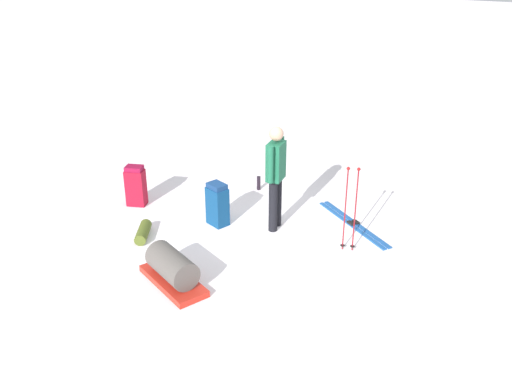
{
  "coord_description": "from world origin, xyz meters",
  "views": [
    {
      "loc": [
        -3.54,
        6.88,
        4.25
      ],
      "look_at": [
        0.0,
        0.0,
        0.7
      ],
      "focal_mm": 38.78,
      "sensor_mm": 36.0,
      "label": 1
    }
  ],
  "objects_px": {
    "ski_poles_planted_near": "(351,205)",
    "sleeping_mat_rolled": "(143,232)",
    "skier_standing": "(276,173)",
    "ski_pair_near": "(353,224)",
    "backpack_bright": "(136,186)",
    "thermos_bottle": "(259,183)",
    "backpack_large_dark": "(217,204)",
    "gear_sled": "(172,269)"
  },
  "relations": [
    {
      "from": "backpack_large_dark",
      "to": "thermos_bottle",
      "type": "distance_m",
      "value": 1.54
    },
    {
      "from": "ski_pair_near",
      "to": "backpack_bright",
      "type": "height_order",
      "value": "backpack_bright"
    },
    {
      "from": "skier_standing",
      "to": "ski_pair_near",
      "type": "bearing_deg",
      "value": -148.14
    },
    {
      "from": "ski_pair_near",
      "to": "ski_poles_planted_near",
      "type": "height_order",
      "value": "ski_poles_planted_near"
    },
    {
      "from": "backpack_large_dark",
      "to": "skier_standing",
      "type": "bearing_deg",
      "value": -160.3
    },
    {
      "from": "backpack_bright",
      "to": "gear_sled",
      "type": "xyz_separation_m",
      "value": [
        -1.98,
        1.74,
        -0.13
      ]
    },
    {
      "from": "backpack_bright",
      "to": "ski_poles_planted_near",
      "type": "bearing_deg",
      "value": -176.85
    },
    {
      "from": "ski_poles_planted_near",
      "to": "thermos_bottle",
      "type": "distance_m",
      "value": 2.62
    },
    {
      "from": "backpack_bright",
      "to": "sleeping_mat_rolled",
      "type": "xyz_separation_m",
      "value": [
        -0.83,
        0.9,
        -0.26
      ]
    },
    {
      "from": "backpack_large_dark",
      "to": "thermos_bottle",
      "type": "relative_size",
      "value": 2.77
    },
    {
      "from": "ski_poles_planted_near",
      "to": "sleeping_mat_rolled",
      "type": "relative_size",
      "value": 2.42
    },
    {
      "from": "backpack_bright",
      "to": "gear_sled",
      "type": "distance_m",
      "value": 2.64
    },
    {
      "from": "sleeping_mat_rolled",
      "to": "thermos_bottle",
      "type": "xyz_separation_m",
      "value": [
        -0.78,
        -2.44,
        0.04
      ]
    },
    {
      "from": "skier_standing",
      "to": "thermos_bottle",
      "type": "xyz_separation_m",
      "value": [
        0.91,
        -1.2,
        -0.82
      ]
    },
    {
      "from": "skier_standing",
      "to": "backpack_large_dark",
      "type": "xyz_separation_m",
      "value": [
        0.88,
        0.32,
        -0.6
      ]
    },
    {
      "from": "backpack_large_dark",
      "to": "ski_poles_planted_near",
      "type": "distance_m",
      "value": 2.19
    },
    {
      "from": "ski_poles_planted_near",
      "to": "thermos_bottle",
      "type": "relative_size",
      "value": 5.13
    },
    {
      "from": "skier_standing",
      "to": "ski_pair_near",
      "type": "relative_size",
      "value": 1.11
    },
    {
      "from": "sleeping_mat_rolled",
      "to": "thermos_bottle",
      "type": "height_order",
      "value": "thermos_bottle"
    },
    {
      "from": "gear_sled",
      "to": "sleeping_mat_rolled",
      "type": "height_order",
      "value": "gear_sled"
    },
    {
      "from": "backpack_bright",
      "to": "sleeping_mat_rolled",
      "type": "distance_m",
      "value": 1.25
    },
    {
      "from": "skier_standing",
      "to": "backpack_large_dark",
      "type": "height_order",
      "value": "skier_standing"
    },
    {
      "from": "thermos_bottle",
      "to": "ski_pair_near",
      "type": "bearing_deg",
      "value": 165.3
    },
    {
      "from": "backpack_bright",
      "to": "ski_poles_planted_near",
      "type": "xyz_separation_m",
      "value": [
        -3.78,
        -0.21,
        0.38
      ]
    },
    {
      "from": "ski_pair_near",
      "to": "ski_poles_planted_near",
      "type": "relative_size",
      "value": 1.15
    },
    {
      "from": "ski_pair_near",
      "to": "ski_poles_planted_near",
      "type": "xyz_separation_m",
      "value": [
        -0.17,
        0.81,
        0.73
      ]
    },
    {
      "from": "thermos_bottle",
      "to": "backpack_large_dark",
      "type": "bearing_deg",
      "value": 91.04
    },
    {
      "from": "sleeping_mat_rolled",
      "to": "thermos_bottle",
      "type": "relative_size",
      "value": 2.12
    },
    {
      "from": "backpack_bright",
      "to": "thermos_bottle",
      "type": "bearing_deg",
      "value": -136.21
    },
    {
      "from": "backpack_large_dark",
      "to": "sleeping_mat_rolled",
      "type": "distance_m",
      "value": 1.25
    },
    {
      "from": "ski_poles_planted_near",
      "to": "ski_pair_near",
      "type": "bearing_deg",
      "value": -77.89
    },
    {
      "from": "ski_poles_planted_near",
      "to": "sleeping_mat_rolled",
      "type": "height_order",
      "value": "ski_poles_planted_near"
    },
    {
      "from": "backpack_large_dark",
      "to": "ski_poles_planted_near",
      "type": "xyz_separation_m",
      "value": [
        -2.15,
        -0.19,
        0.39
      ]
    },
    {
      "from": "skier_standing",
      "to": "ski_poles_planted_near",
      "type": "distance_m",
      "value": 1.29
    },
    {
      "from": "backpack_bright",
      "to": "thermos_bottle",
      "type": "xyz_separation_m",
      "value": [
        -1.61,
        -1.54,
        -0.22
      ]
    },
    {
      "from": "ski_pair_near",
      "to": "ski_poles_planted_near",
      "type": "bearing_deg",
      "value": 102.11
    },
    {
      "from": "sleeping_mat_rolled",
      "to": "backpack_bright",
      "type": "bearing_deg",
      "value": -47.35
    },
    {
      "from": "backpack_large_dark",
      "to": "sleeping_mat_rolled",
      "type": "height_order",
      "value": "backpack_large_dark"
    },
    {
      "from": "ski_pair_near",
      "to": "skier_standing",
      "type": "bearing_deg",
      "value": 31.86
    },
    {
      "from": "backpack_large_dark",
      "to": "gear_sled",
      "type": "height_order",
      "value": "backpack_large_dark"
    },
    {
      "from": "ski_pair_near",
      "to": "gear_sled",
      "type": "height_order",
      "value": "gear_sled"
    },
    {
      "from": "backpack_bright",
      "to": "thermos_bottle",
      "type": "height_order",
      "value": "backpack_bright"
    }
  ]
}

